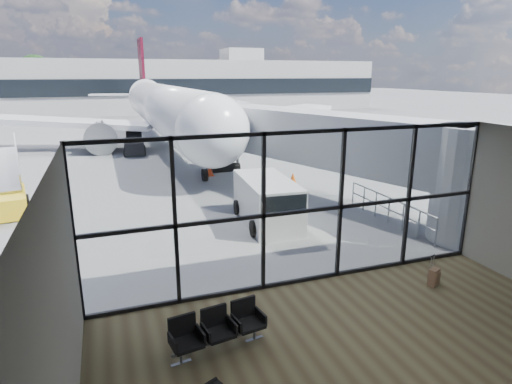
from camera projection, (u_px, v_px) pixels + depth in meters
ground at (151, 127)px, 48.97m from camera, size 220.00×220.00×0.00m
lounge_shell at (421, 266)px, 7.59m from camera, size 12.02×8.01×4.51m
glass_curtain_wall at (303, 210)px, 12.05m from camera, size 12.10×0.12×4.50m
jet_bridge at (333, 144)px, 19.92m from camera, size 8.00×16.50×4.33m
apron_railing at (389, 206)px, 17.45m from camera, size 0.06×5.46×1.11m
far_terminal at (130, 85)px, 67.60m from camera, size 80.00×12.20×11.00m
tree_5 at (36, 74)px, 71.60m from camera, size 6.27×6.27×9.03m
seating_row at (217, 327)px, 9.46m from camera, size 2.16×0.93×0.96m
suitcase at (434, 277)px, 12.35m from camera, size 0.39×0.34×0.92m
airliner at (164, 108)px, 37.23m from camera, size 33.65×38.90×10.03m
service_van at (268, 201)px, 17.33m from camera, size 2.32×4.37×1.84m
belt_loader at (134, 146)px, 32.77m from camera, size 1.80×4.06×1.83m
mobile_stairs at (3, 200)px, 18.71m from camera, size 2.43×3.95×2.61m
traffic_cone_a at (210, 171)px, 25.73m from camera, size 0.47×0.47×0.67m
traffic_cone_b at (249, 175)px, 24.70m from camera, size 0.42×0.42×0.60m
traffic_cone_c at (293, 178)px, 23.86m from camera, size 0.45×0.45×0.64m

